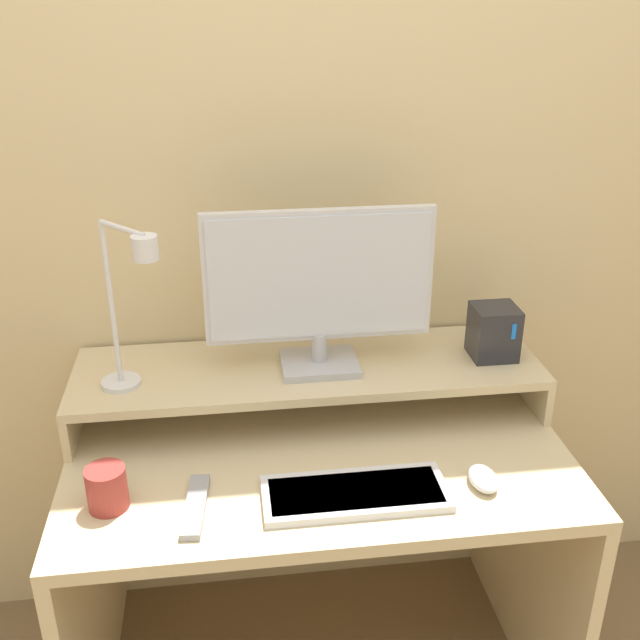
{
  "coord_description": "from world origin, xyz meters",
  "views": [
    {
      "loc": [
        -0.19,
        -1.09,
        1.68
      ],
      "look_at": [
        0.01,
        0.37,
        1.01
      ],
      "focal_mm": 42.0,
      "sensor_mm": 36.0,
      "label": 1
    }
  ],
  "objects_px": {
    "mouse": "(483,479)",
    "remote_control": "(196,506)",
    "keyboard": "(355,493)",
    "router_dock": "(494,332)",
    "monitor": "(319,286)",
    "desk_lamp": "(130,302)",
    "mug": "(107,488)"
  },
  "relations": [
    {
      "from": "monitor",
      "to": "remote_control",
      "type": "height_order",
      "value": "monitor"
    },
    {
      "from": "router_dock",
      "to": "mouse",
      "type": "xyz_separation_m",
      "value": [
        -0.13,
        -0.35,
        -0.17
      ]
    },
    {
      "from": "mouse",
      "to": "remote_control",
      "type": "xyz_separation_m",
      "value": [
        -0.6,
        -0.0,
        -0.01
      ]
    },
    {
      "from": "monitor",
      "to": "keyboard",
      "type": "xyz_separation_m",
      "value": [
        0.03,
        -0.35,
        -0.32
      ]
    },
    {
      "from": "keyboard",
      "to": "monitor",
      "type": "bearing_deg",
      "value": 94.56
    },
    {
      "from": "monitor",
      "to": "mouse",
      "type": "distance_m",
      "value": 0.56
    },
    {
      "from": "monitor",
      "to": "mouse",
      "type": "height_order",
      "value": "monitor"
    },
    {
      "from": "desk_lamp",
      "to": "remote_control",
      "type": "relative_size",
      "value": 2.03
    },
    {
      "from": "router_dock",
      "to": "remote_control",
      "type": "relative_size",
      "value": 0.67
    },
    {
      "from": "desk_lamp",
      "to": "mug",
      "type": "xyz_separation_m",
      "value": [
        -0.05,
        -0.24,
        -0.31
      ]
    },
    {
      "from": "desk_lamp",
      "to": "monitor",
      "type": "bearing_deg",
      "value": 10.92
    },
    {
      "from": "mouse",
      "to": "mug",
      "type": "distance_m",
      "value": 0.78
    },
    {
      "from": "keyboard",
      "to": "remote_control",
      "type": "relative_size",
      "value": 1.96
    },
    {
      "from": "router_dock",
      "to": "keyboard",
      "type": "relative_size",
      "value": 0.34
    },
    {
      "from": "router_dock",
      "to": "mug",
      "type": "distance_m",
      "value": 0.97
    },
    {
      "from": "desk_lamp",
      "to": "router_dock",
      "type": "xyz_separation_m",
      "value": [
        0.85,
        0.08,
        -0.16
      ]
    },
    {
      "from": "monitor",
      "to": "desk_lamp",
      "type": "height_order",
      "value": "desk_lamp"
    },
    {
      "from": "remote_control",
      "to": "mug",
      "type": "bearing_deg",
      "value": 169.36
    },
    {
      "from": "router_dock",
      "to": "monitor",
      "type": "bearing_deg",
      "value": 179.85
    },
    {
      "from": "mouse",
      "to": "remote_control",
      "type": "distance_m",
      "value": 0.6
    },
    {
      "from": "mug",
      "to": "keyboard",
      "type": "bearing_deg",
      "value": -4.25
    },
    {
      "from": "router_dock",
      "to": "mug",
      "type": "relative_size",
      "value": 1.44
    },
    {
      "from": "keyboard",
      "to": "mouse",
      "type": "bearing_deg",
      "value": 0.95
    },
    {
      "from": "keyboard",
      "to": "mouse",
      "type": "relative_size",
      "value": 4.01
    },
    {
      "from": "remote_control",
      "to": "desk_lamp",
      "type": "bearing_deg",
      "value": 114.22
    },
    {
      "from": "desk_lamp",
      "to": "mug",
      "type": "bearing_deg",
      "value": -102.97
    },
    {
      "from": "keyboard",
      "to": "mug",
      "type": "height_order",
      "value": "mug"
    },
    {
      "from": "mouse",
      "to": "router_dock",
      "type": "bearing_deg",
      "value": 69.63
    },
    {
      "from": "desk_lamp",
      "to": "router_dock",
      "type": "height_order",
      "value": "desk_lamp"
    },
    {
      "from": "mug",
      "to": "desk_lamp",
      "type": "bearing_deg",
      "value": 77.03
    },
    {
      "from": "router_dock",
      "to": "keyboard",
      "type": "bearing_deg",
      "value": -138.97
    },
    {
      "from": "monitor",
      "to": "router_dock",
      "type": "relative_size",
      "value": 4.03
    }
  ]
}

